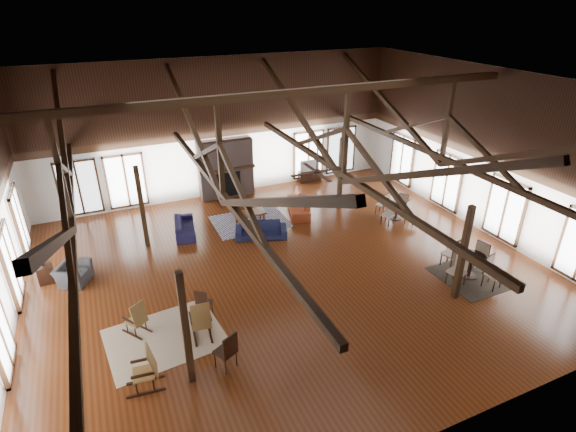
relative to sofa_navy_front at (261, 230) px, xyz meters
name	(u,v)px	position (x,y,z in m)	size (l,w,h in m)	color
floor	(287,269)	(-0.01, -2.39, -0.28)	(16.00, 16.00, 0.00)	#5C2B13
ceiling	(286,84)	(-0.01, -2.39, 5.72)	(16.00, 14.00, 0.02)	black
wall_back	(221,129)	(-0.01, 4.61, 2.72)	(16.00, 0.02, 6.00)	silver
wall_front	(446,324)	(-0.01, -9.39, 2.72)	(16.00, 0.02, 6.00)	silver
wall_right	(484,152)	(7.99, -2.39, 2.72)	(0.02, 14.00, 6.00)	silver
roof_truss	(286,153)	(-0.01, -2.39, 3.75)	(15.60, 14.07, 3.14)	black
post_grid	(287,228)	(-0.01, -2.39, 1.25)	(8.16, 7.16, 3.05)	black
fireplace	(226,169)	(-0.01, 4.28, 1.01)	(2.50, 0.69, 2.60)	#6C5952
ceiling_fan	(317,171)	(0.49, -3.39, 3.45)	(1.60, 1.60, 0.75)	black
sofa_navy_front	(261,230)	(0.00, 0.00, 0.00)	(1.91, 0.74, 0.56)	#131634
sofa_navy_left	(185,227)	(-2.55, 1.49, -0.01)	(0.72, 1.83, 0.54)	#171437
sofa_orange	(299,206)	(2.18, 1.33, 0.01)	(0.78, 2.00, 0.58)	maroon
coffee_table	(250,214)	(0.01, 1.25, 0.13)	(1.23, 0.65, 0.46)	brown
vase	(250,211)	(0.00, 1.21, 0.28)	(0.18, 0.18, 0.19)	#B2B2B2
armchair	(74,274)	(-6.47, -0.37, 0.04)	(0.85, 0.98, 0.63)	#2F2F31
side_table_lamp	(45,270)	(-7.28, 0.04, 0.15)	(0.44, 0.44, 1.12)	black
rocking_chair_a	(137,319)	(-4.93, -3.68, 0.18)	(0.76, 0.85, 0.98)	brown
rocking_chair_b	(201,321)	(-3.41, -4.54, 0.25)	(0.55, 0.92, 1.13)	brown
rocking_chair_c	(148,369)	(-4.94, -5.68, 0.25)	(0.91, 0.55, 1.12)	brown
side_chair_a	(203,301)	(-3.15, -3.67, 0.23)	(0.52, 0.52, 0.88)	black
side_chair_b	(228,349)	(-3.10, -5.89, 0.34)	(0.61, 0.61, 1.07)	black
cafe_table_near	(471,262)	(5.21, -5.20, 0.25)	(2.07, 2.07, 1.06)	black
cafe_table_far	(397,208)	(5.56, -0.79, 0.19)	(1.81, 1.81, 0.94)	black
cup_near	(474,256)	(5.19, -5.28, 0.54)	(0.13, 0.13, 0.10)	#B2B2B2
cup_far	(398,203)	(5.59, -0.80, 0.44)	(0.11, 0.11, 0.09)	#B2B2B2
tv_console	(309,176)	(4.18, 4.36, -0.01)	(1.09, 0.41, 0.54)	black
television	(309,165)	(4.15, 4.36, 0.54)	(0.97, 0.13, 0.56)	#B2B2B2
rug_tan	(165,338)	(-4.34, -4.15, -0.27)	(2.94, 2.31, 0.01)	tan
rug_navy	(250,221)	(0.04, 1.38, -0.27)	(2.90, 2.18, 0.01)	#1A1A49
rug_dark	(474,276)	(5.39, -5.28, -0.27)	(2.31, 2.10, 0.01)	black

